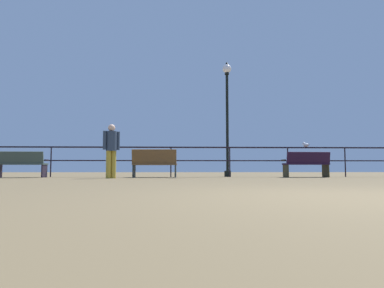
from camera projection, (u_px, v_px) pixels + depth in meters
ground_plane at (370, 198)px, 3.27m from camera, size 60.00×60.00×0.00m
pier_railing at (230, 155)px, 12.36m from camera, size 25.53×0.05×1.09m
bench_far_left at (21, 163)px, 11.35m from camera, size 1.59×0.73×0.86m
bench_near_left at (155, 162)px, 11.51m from camera, size 1.51×0.71×0.94m
bench_near_right at (307, 163)px, 11.71m from camera, size 1.54×0.77×0.86m
lamppost_center at (227, 106)px, 12.83m from camera, size 0.34×0.34×4.34m
person_by_bench at (111, 147)px, 10.42m from camera, size 0.47×0.32×1.65m
seagull_on_rail at (306, 145)px, 12.51m from camera, size 0.21×0.39×0.18m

